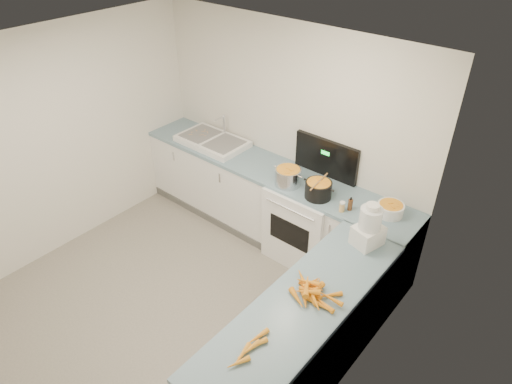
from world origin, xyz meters
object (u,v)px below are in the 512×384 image
Objects in this scene: food_processor at (369,227)px; stove at (307,220)px; mixing_bowl at (390,209)px; spice_jar at (342,207)px; extract_bottle at (350,205)px; sink at (212,141)px; steel_pot at (288,178)px; black_pot at (318,191)px.

stove is at bearing 153.41° from food_processor.
mixing_bowl reaches higher than spice_jar.
food_processor reaches higher than mixing_bowl.
extract_bottle is (-0.34, -0.18, -0.00)m from mixing_bowl.
food_processor is at bearing -33.43° from spice_jar.
spice_jar is at bearing -5.82° from sink.
spice_jar is at bearing -122.09° from extract_bottle.
stove is at bearing -0.62° from sink.
steel_pot is 1.17m from food_processor.
stove is 4.99× the size of black_pot.
sink is at bearing 168.63° from food_processor.
stove is 11.60× the size of extract_bottle.
mixing_bowl is 0.60× the size of food_processor.
steel_pot reaches higher than mixing_bowl.
spice_jar is at bearing 146.57° from food_processor.
sink is at bearing -178.70° from mixing_bowl.
steel_pot reaches higher than spice_jar.
stove is 3.21× the size of food_processor.
sink is 3.16× the size of black_pot.
sink is at bearing 176.43° from extract_bottle.
black_pot reaches higher than mixing_bowl.
mixing_bowl is at bearing 4.45° from stove.
steel_pot is 0.70m from spice_jar.
black_pot is (0.38, 0.01, -0.01)m from steel_pot.
stove reaches higher than sink.
food_processor is (0.42, -0.28, 0.14)m from spice_jar.
sink is 2.03× the size of food_processor.
food_processor is (2.37, -0.48, 0.14)m from sink.
steel_pot is 2.39× the size of extract_bottle.
stove is at bearing 159.89° from spice_jar.
steel_pot reaches higher than extract_bottle.
food_processor is (0.92, -0.46, 0.65)m from stove.
spice_jar is 0.22× the size of food_processor.
steel_pot is at bearing -169.55° from mixing_bowl.
food_processor is at bearing -16.58° from steel_pot.
stove reaches higher than black_pot.
black_pot is at bearing -33.81° from stove.
spice_jar is (-0.05, -0.07, -0.01)m from extract_bottle.
sink is 3.38× the size of mixing_bowl.
steel_pot is 3.05× the size of spice_jar.
stove is 1.54m from sink.
sink reaches higher than extract_bottle.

